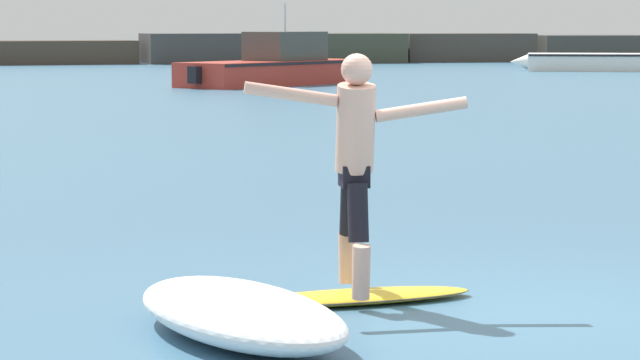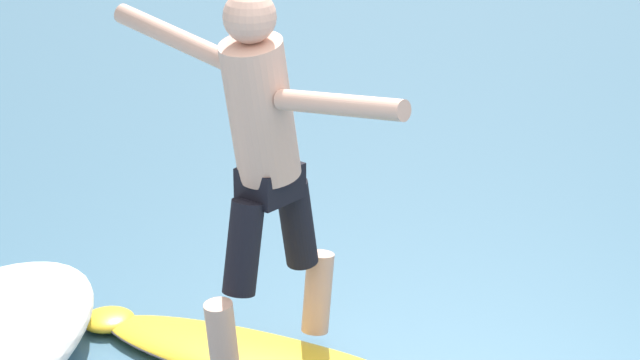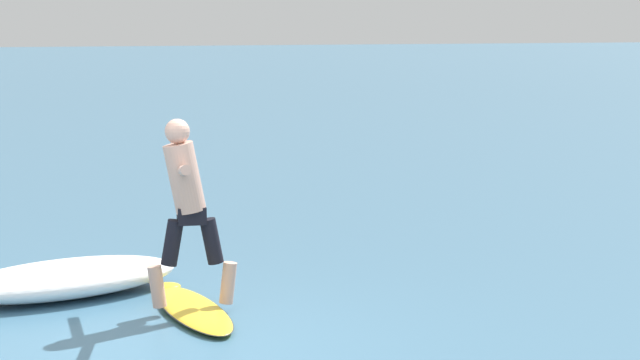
% 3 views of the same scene
% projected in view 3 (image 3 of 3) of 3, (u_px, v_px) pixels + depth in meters
% --- Properties ---
extents(ground_plane, '(200.00, 200.00, 0.00)m').
position_uv_depth(ground_plane, '(149.00, 350.00, 8.89)').
color(ground_plane, '#3E6A87').
extents(surfboard, '(2.01, 0.69, 0.22)m').
position_uv_depth(surfboard, '(192.00, 309.00, 10.00)').
color(surfboard, yellow).
rests_on(surfboard, ground).
extents(surfer, '(1.63, 0.84, 1.75)m').
position_uv_depth(surfer, '(186.00, 197.00, 9.80)').
color(surfer, '#D5A28D').
rests_on(surfer, surfboard).
extents(wave_foam_at_tail, '(1.57, 2.49, 0.35)m').
position_uv_depth(wave_foam_at_tail, '(66.00, 279.00, 10.61)').
color(wave_foam_at_tail, white).
rests_on(wave_foam_at_tail, ground).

